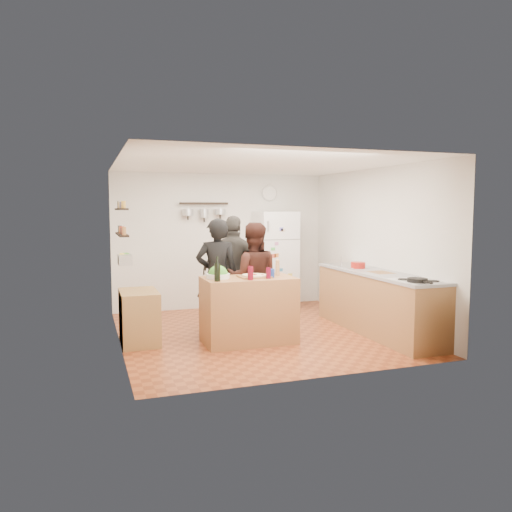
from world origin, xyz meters
name	(u,v)px	position (x,y,z in m)	size (l,w,h in m)	color
room_shell	(250,248)	(0.00, 0.39, 1.25)	(4.20, 4.20, 4.20)	brown
prep_island	(249,310)	(-0.29, -0.43, 0.46)	(1.25, 0.72, 0.91)	olive
pizza_board	(254,277)	(-0.21, -0.45, 0.92)	(0.42, 0.34, 0.02)	brown
pizza	(254,275)	(-0.21, -0.45, 0.94)	(0.34, 0.34, 0.02)	beige
salad_bowl	(218,276)	(-0.71, -0.38, 0.94)	(0.32, 0.32, 0.06)	white
wine_bottle	(217,272)	(-0.79, -0.65, 1.03)	(0.08, 0.08, 0.24)	black
wine_glass_near	(250,273)	(-0.34, -0.67, 1.00)	(0.08, 0.08, 0.18)	#610817
wine_glass_far	(268,273)	(-0.07, -0.63, 0.99)	(0.06, 0.06, 0.15)	#5A071D
pepper_mill	(277,269)	(0.16, -0.38, 1.00)	(0.06, 0.06, 0.18)	#AC7B48
salt_canister	(272,273)	(0.01, -0.55, 0.97)	(0.07, 0.07, 0.12)	navy
person_left	(217,276)	(-0.58, 0.20, 0.86)	(0.63, 0.41, 1.72)	black
person_center	(253,278)	(-0.07, 0.06, 0.83)	(0.80, 0.63, 1.65)	black
person_back	(234,271)	(-0.20, 0.57, 0.87)	(1.02, 0.43, 1.75)	#2D2A28
counter_run	(377,303)	(1.70, -0.55, 0.45)	(0.63, 2.63, 0.90)	#9E7042
stove_top	(418,281)	(1.70, -1.50, 0.91)	(0.60, 0.62, 0.02)	white
skillet	(417,280)	(1.60, -1.61, 0.94)	(0.25, 0.25, 0.05)	black
sink	(349,266)	(1.70, 0.30, 0.92)	(0.50, 0.80, 0.03)	silver
cutting_board	(381,273)	(1.70, -0.62, 0.91)	(0.30, 0.40, 0.02)	brown
red_bowl	(358,265)	(1.65, -0.06, 0.97)	(0.23, 0.23, 0.09)	#9E1912
fridge	(275,260)	(0.95, 1.75, 0.90)	(0.70, 0.68, 1.80)	white
wall_clock	(269,193)	(0.95, 2.08, 2.15)	(0.30, 0.30, 0.03)	silver
spice_shelf_lower	(122,234)	(-1.93, 0.20, 1.50)	(0.12, 1.00, 0.03)	black
spice_shelf_upper	(121,209)	(-1.93, 0.20, 1.85)	(0.12, 1.00, 0.03)	black
produce_basket	(125,260)	(-1.90, 0.20, 1.15)	(0.18, 0.35, 0.14)	silver
side_table	(139,317)	(-1.74, 0.00, 0.36)	(0.50, 0.80, 0.73)	olive
pot_rack	(204,203)	(-0.35, 2.00, 1.95)	(0.90, 0.04, 0.04)	black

